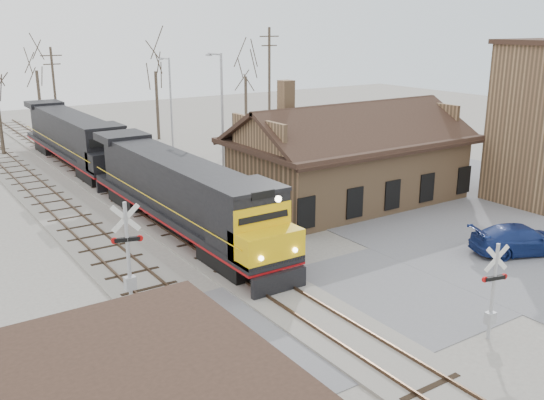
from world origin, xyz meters
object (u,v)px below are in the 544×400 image
Objects in this scene: parked_car at (521,239)px; locomotive_lead at (183,195)px; depot at (349,164)px; locomotive_trailing at (75,139)px.

locomotive_lead is at bearing 70.39° from parked_car.
depot is 0.77× the size of locomotive_trailing.
depot is at bearing 1.25° from locomotive_lead.
locomotive_lead is at bearing -90.00° from locomotive_trailing.
depot is 11.99m from locomotive_lead.
locomotive_lead reaches higher than parked_car.
parked_car is (12.92, -12.00, -1.54)m from locomotive_lead.
locomotive_lead is 3.81× the size of parked_car.
locomotive_trailing is at bearing 121.36° from depot.
parked_car is (0.93, -12.26, -1.66)m from depot.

